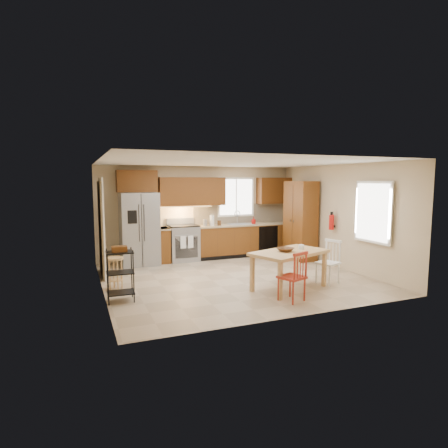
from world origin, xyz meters
TOP-DOWN VIEW (x-y plane):
  - floor at (0.00, 0.00)m, footprint 5.50×5.50m
  - ceiling at (0.00, 0.00)m, footprint 5.50×5.00m
  - wall_back at (0.00, 2.50)m, footprint 5.50×0.02m
  - wall_front at (0.00, -2.50)m, footprint 5.50×0.02m
  - wall_left at (-2.75, 0.00)m, footprint 0.02×5.00m
  - wall_right at (2.75, 0.00)m, footprint 0.02×5.00m
  - refrigerator at (-1.70, 2.12)m, footprint 0.92×0.75m
  - range_stove at (-0.55, 2.19)m, footprint 0.76×0.63m
  - base_cabinet_narrow at (-1.10, 2.20)m, footprint 0.30×0.60m
  - base_cabinet_run at (1.29, 2.20)m, footprint 2.92×0.60m
  - dishwasher at (1.85, 1.91)m, footprint 0.60×0.02m
  - backsplash at (1.29, 2.48)m, footprint 2.92×0.03m
  - upper_over_fridge at (-1.70, 2.33)m, footprint 1.00×0.35m
  - upper_left_block at (-0.25, 2.33)m, footprint 1.80×0.35m
  - upper_right_block at (2.25, 2.33)m, footprint 1.00×0.35m
  - window_back at (1.10, 2.48)m, footprint 1.12×0.04m
  - sink at (1.10, 2.20)m, footprint 0.62×0.46m
  - undercab_glow at (-0.55, 2.30)m, footprint 1.60×0.30m
  - soap_bottle at (1.48, 2.10)m, footprint 0.09×0.09m
  - paper_towel at (0.25, 2.15)m, footprint 0.12×0.12m
  - canister_steel at (0.05, 2.15)m, footprint 0.11×0.11m
  - canister_wood at (0.45, 2.12)m, footprint 0.10×0.10m
  - pantry at (2.43, 1.20)m, footprint 0.50×0.95m
  - fire_extinguisher at (2.63, 0.15)m, footprint 0.12×0.12m
  - window_right at (2.68, -1.15)m, footprint 0.04×1.02m
  - doorway at (-2.67, 1.30)m, footprint 0.04×0.95m
  - dining_table at (0.65, -1.13)m, footprint 1.71×1.30m
  - chair_red at (0.30, -1.78)m, footprint 0.53×0.53m
  - chair_white at (1.60, -1.08)m, footprint 0.53×0.53m
  - table_bowl at (0.56, -1.13)m, footprint 0.39×0.39m
  - table_jar at (0.98, -1.04)m, footprint 0.14×0.14m
  - bar_stool at (-2.50, 0.11)m, footprint 0.36×0.36m
  - utility_cart at (-2.50, -0.68)m, footprint 0.48×0.38m

SIDE VIEW (x-z plane):
  - floor at x=0.00m, z-range 0.00..0.00m
  - bar_stool at x=-2.50m, z-range 0.00..0.63m
  - dining_table at x=0.65m, z-range 0.00..0.74m
  - chair_red at x=0.30m, z-range 0.00..0.89m
  - chair_white at x=1.60m, z-range 0.00..0.89m
  - base_cabinet_narrow at x=-1.10m, z-range 0.00..0.90m
  - base_cabinet_run at x=1.29m, z-range 0.00..0.90m
  - dishwasher at x=1.85m, z-range 0.06..0.84m
  - range_stove at x=-0.55m, z-range 0.00..0.92m
  - utility_cart at x=-2.50m, z-range 0.00..0.93m
  - table_bowl at x=0.56m, z-range 0.71..0.78m
  - table_jar at x=0.98m, z-range 0.71..0.84m
  - sink at x=1.10m, z-range 0.78..0.94m
  - refrigerator at x=-1.70m, z-range 0.00..1.82m
  - canister_wood at x=0.45m, z-range 0.90..1.04m
  - canister_steel at x=0.05m, z-range 0.90..1.08m
  - soap_bottle at x=1.48m, z-range 0.90..1.09m
  - paper_towel at x=0.25m, z-range 0.90..1.18m
  - pantry at x=2.43m, z-range 0.00..2.10m
  - doorway at x=-2.67m, z-range 0.00..2.10m
  - fire_extinguisher at x=2.63m, z-range 0.92..1.28m
  - backsplash at x=1.29m, z-range 0.90..1.45m
  - wall_back at x=0.00m, z-range 0.00..2.50m
  - wall_front at x=0.00m, z-range 0.00..2.50m
  - wall_left at x=-2.75m, z-range 0.00..2.50m
  - wall_right at x=2.75m, z-range 0.00..2.50m
  - undercab_glow at x=-0.55m, z-range 1.43..1.43m
  - window_right at x=2.68m, z-range 0.79..2.11m
  - window_back at x=1.10m, z-range 1.09..2.21m
  - upper_left_block at x=-0.25m, z-range 1.45..2.20m
  - upper_right_block at x=2.25m, z-range 1.45..2.20m
  - upper_over_fridge at x=-1.70m, z-range 1.83..2.38m
  - ceiling at x=0.00m, z-range 2.49..2.51m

